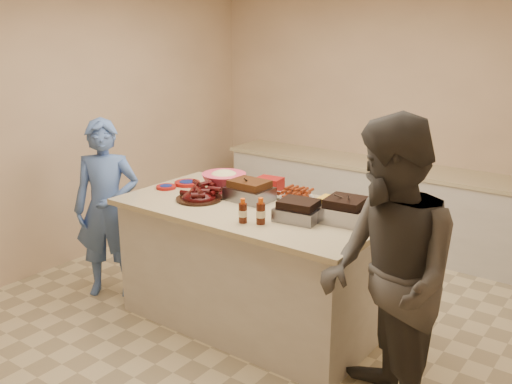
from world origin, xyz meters
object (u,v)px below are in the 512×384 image
Objects in this scene: rib_platter at (199,200)px; mustard_bottle at (229,199)px; roasting_pan at (345,221)px; bbq_bottle_b at (261,224)px; plastic_cup at (216,181)px; coleslaw_bowl at (224,191)px; island at (252,321)px; bbq_bottle_a at (243,223)px; guest_blue at (114,291)px.

mustard_bottle is (0.17, 0.17, -0.00)m from rib_platter.
roasting_pan is 1.02m from mustard_bottle.
bbq_bottle_b is 1.92× the size of plastic_cup.
coleslaw_bowl is (-1.20, 0.10, 0.00)m from roasting_pan.
mustard_bottle is (-1.02, -0.06, -0.00)m from roasting_pan.
bbq_bottle_b reaches higher than island.
bbq_bottle_a is 1.80× the size of plastic_cup.
bbq_bottle_a is 1.39× the size of mustard_bottle.
rib_platter is at bearing -163.69° from island.
bbq_bottle_a is 1.83m from guest_blue.
coleslaw_bowl reaches higher than bbq_bottle_b.
roasting_pan is 0.60m from bbq_bottle_b.
island is 5.66× the size of rib_platter.
island is 1.08m from bbq_bottle_b.
rib_platter is 2.08× the size of bbq_bottle_a.
island is 16.43× the size of mustard_bottle.
mustard_bottle is at bearing -18.00° from guest_blue.
bbq_bottle_a is (0.62, -0.23, 0.00)m from rib_platter.
bbq_bottle_b is (0.12, 0.05, -0.00)m from bbq_bottle_a.
rib_platter is at bearing -135.86° from mustard_bottle.
rib_platter is at bearing 166.95° from bbq_bottle_b.
bbq_bottle_a reaches higher than roasting_pan.
rib_platter is 0.23× the size of guest_blue.
rib_platter is 1.95× the size of bbq_bottle_b.
island is 1.25m from roasting_pan.
roasting_pan is 0.73m from bbq_bottle_a.
bbq_bottle_a reaches higher than island.
coleslaw_bowl is at bearing -6.72° from guest_blue.
mustard_bottle is at bearing -38.08° from plastic_cup.
bbq_bottle_a is 0.59m from mustard_bottle.
plastic_cup reaches higher than guest_blue.
bbq_bottle_b is 1.49× the size of mustard_bottle.
coleslaw_bowl reaches higher than rib_platter.
coleslaw_bowl is at bearing 138.71° from bbq_bottle_a.
coleslaw_bowl is at bearing 91.10° from rib_platter.
coleslaw_bowl is 1.44m from guest_blue.
bbq_bottle_a is at bearing -20.00° from rib_platter.
rib_platter is at bearing -62.86° from plastic_cup.
rib_platter reaches higher than island.
coleslaw_bowl is at bearing 146.33° from bbq_bottle_b.
rib_platter is 0.24m from mustard_bottle.
bbq_bottle_b is 0.12× the size of guest_blue.
coleslaw_bowl reaches higher than bbq_bottle_a.
roasting_pan is (1.19, 0.23, 0.00)m from rib_platter.
bbq_bottle_a is 0.11× the size of guest_blue.
coleslaw_bowl is at bearing 169.47° from roasting_pan.
coleslaw_bowl is 0.24× the size of guest_blue.
mustard_bottle is 1.52m from guest_blue.
rib_platter is 0.76m from bbq_bottle_b.
guest_blue is at bearing -167.73° from rib_platter.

